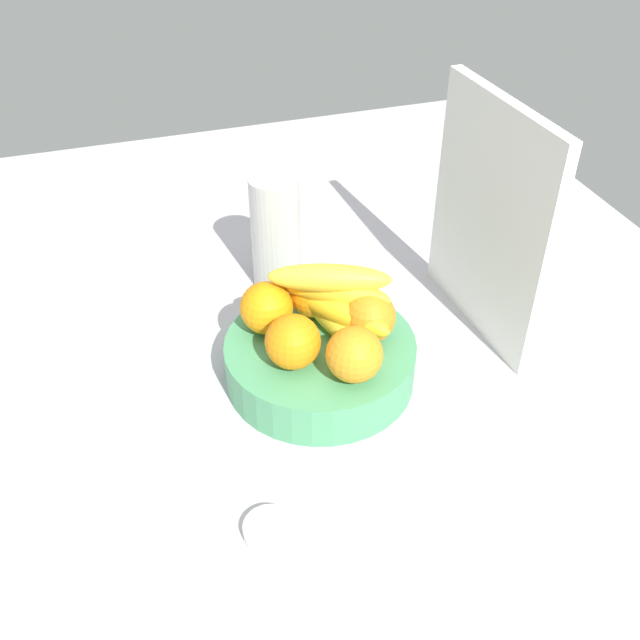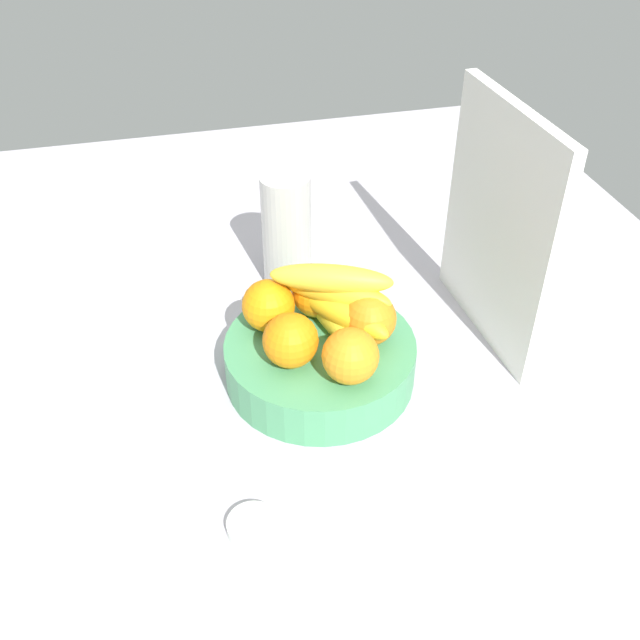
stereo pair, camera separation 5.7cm
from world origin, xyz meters
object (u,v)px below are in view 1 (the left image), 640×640
Objects in this scene: orange_back_right at (266,308)px; cutting_board at (490,221)px; jar_lid at (269,530)px; fruit_bowl at (320,360)px; orange_back_left at (314,292)px; banana_bunch at (333,299)px; orange_front_right at (354,354)px; thermos_tumbler at (278,232)px; orange_center at (369,316)px; orange_front_left at (293,342)px.

cutting_board reaches higher than orange_back_right.
fruit_bowl is at bearing 149.62° from jar_lid.
orange_back_left is 0.21× the size of cutting_board.
orange_back_right is (-5.22, -6.16, 7.00)cm from fruit_bowl.
banana_bunch is at bearing 147.67° from jar_lid.
fruit_bowl is 3.59× the size of orange_back_left.
orange_front_right is 24.36cm from jar_lid.
cutting_board is 34.03cm from thermos_tumbler.
orange_center is 1.00× the size of orange_back_left.
orange_back_right is 1.23× the size of jar_lid.
cutting_board is 1.84× the size of thermos_tumbler.
orange_front_left is at bearing -53.78° from banana_bunch.
orange_front_left and orange_front_right have the same top height.
banana_bunch is (-3.45, -4.07, 1.55)cm from orange_center.
jar_lid is (20.70, -9.14, -9.47)cm from orange_front_left.
orange_front_right and orange_back_right have the same top height.
jar_lid is at bearing -57.93° from cutting_board.
orange_front_left and orange_center have the same top height.
orange_center is at bearing 34.67° from orange_back_left.
cutting_board is at bearing 86.98° from orange_back_left.
orange_back_right is at bearing -78.26° from orange_back_left.
orange_back_left is (-7.80, -5.40, 0.00)cm from orange_center.
orange_front_right is 1.00× the size of orange_center.
orange_back_left reaches higher than fruit_bowl.
banana_bunch is at bearing 176.89° from orange_front_right.
cutting_board is at bearing 101.06° from fruit_bowl.
orange_center is 0.38× the size of thermos_tumbler.
orange_back_left is at bearing -96.01° from cutting_board.
orange_back_left is 0.41× the size of banana_bunch.
jar_lid is (30.46, -15.19, -9.47)cm from orange_back_left.
orange_front_left reaches higher than jar_lid.
orange_front_left is 0.38× the size of thermos_tumbler.
orange_back_left is 35.33cm from jar_lid.
orange_back_right is at bearing -19.86° from thermos_tumbler.
thermos_tumbler reaches higher than orange_front_right.
jar_lid is (23.68, -13.88, -2.47)cm from fruit_bowl.
banana_bunch is 22.71cm from thermos_tumbler.
orange_front_left reaches higher than fruit_bowl.
orange_back_right is 31.38cm from jar_lid.
orange_front_right is 10.46cm from banana_bunch.
orange_center is at bearing 12.42° from thermos_tumbler.
jar_lid is at bearing -32.33° from banana_bunch.
cutting_board reaches higher than orange_front_right.
banana_bunch is (-10.33, 0.56, 1.55)cm from orange_front_right.
orange_back_left and orange_back_right have the same top height.
fruit_bowl is 10.76cm from orange_front_right.
orange_center is (1.03, 6.70, 7.00)cm from fruit_bowl.
orange_back_right reaches higher than fruit_bowl.
jar_lid is at bearing -16.98° from thermos_tumbler.
orange_front_left is 11.48cm from orange_back_left.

